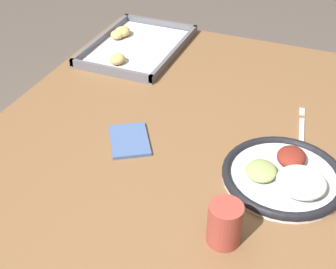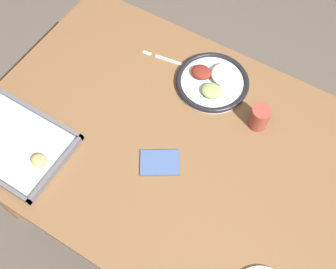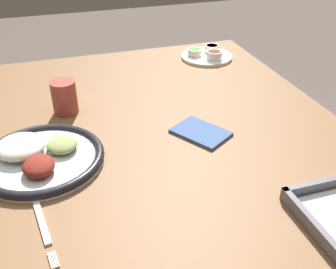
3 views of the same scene
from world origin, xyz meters
name	(u,v)px [view 1 (image 1 of 3)]	position (x,y,z in m)	size (l,w,h in m)	color
dining_table	(169,171)	(0.00, 0.00, 0.62)	(1.30, 0.93, 0.72)	brown
dinner_plate	(285,175)	(-0.03, -0.29, 0.73)	(0.27, 0.27, 0.05)	silver
fork	(302,135)	(0.15, -0.29, 0.72)	(0.22, 0.05, 0.00)	silver
baking_tray	(135,46)	(0.43, 0.30, 0.73)	(0.39, 0.28, 0.04)	#595960
drinking_cup	(225,224)	(-0.24, -0.21, 0.76)	(0.07, 0.07, 0.09)	#993D33
napkin	(129,140)	(-0.03, 0.09, 0.72)	(0.16, 0.15, 0.01)	#3F598C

